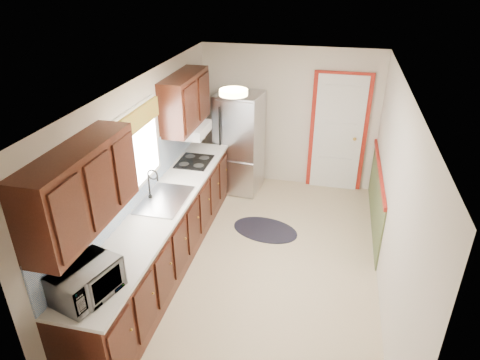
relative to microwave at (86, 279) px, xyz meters
The scene contains 8 objects.
room_shell 2.29m from the microwave, 58.39° to the left, with size 3.20×5.20×2.52m.
kitchen_run 1.69m from the microwave, 91.22° to the left, with size 0.63×4.00×2.20m.
back_wall_trim 4.71m from the microwave, 62.21° to the left, with size 1.12×2.30×2.08m.
ceiling_fixture 2.32m from the microwave, 62.78° to the left, with size 0.30×0.30×0.06m, color #FFD88C.
microwave is the anchor object (origin of this frame).
refrigerator 4.03m from the microwave, 83.69° to the left, with size 0.78×0.75×1.70m.
rug 3.19m from the microwave, 67.87° to the left, with size 0.99×0.64×0.01m, color black.
cooktop 2.92m from the microwave, 89.80° to the left, with size 0.46×0.56×0.02m, color black.
Camera 1 is at (0.75, -4.48, 3.58)m, focal length 32.00 mm.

